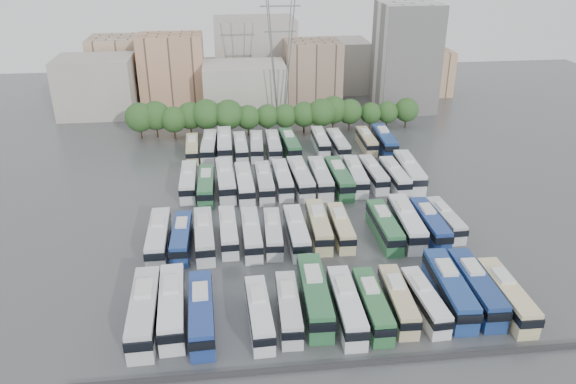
{
  "coord_description": "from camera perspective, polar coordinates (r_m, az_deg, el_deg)",
  "views": [
    {
      "loc": [
        -11.16,
        -77.55,
        41.51
      ],
      "look_at": [
        -1.61,
        4.35,
        3.0
      ],
      "focal_mm": 35.0,
      "sensor_mm": 36.0,
      "label": 1
    }
  ],
  "objects": [
    {
      "name": "bus_r3_s13",
      "position": [
        118.55,
        9.75,
        5.2
      ],
      "size": [
        3.36,
        13.11,
        4.08
      ],
      "rotation": [
        0.0,
        0.0,
        -0.04
      ],
      "color": "navy",
      "rests_on": "ground"
    },
    {
      "name": "bus_r3_s1",
      "position": [
        114.93,
        -9.7,
        4.41
      ],
      "size": [
        2.8,
        11.26,
        3.51
      ],
      "rotation": [
        0.0,
        0.0,
        0.03
      ],
      "color": "#CABF8A",
      "rests_on": "ground"
    },
    {
      "name": "bus_r1_s12",
      "position": [
        86.37,
        14.18,
        -3.11
      ],
      "size": [
        2.7,
        12.22,
        3.83
      ],
      "rotation": [
        0.0,
        0.0,
        -0.0
      ],
      "color": "navy",
      "rests_on": "ground"
    },
    {
      "name": "bus_r1_s8",
      "position": [
        83.51,
        5.37,
        -3.54
      ],
      "size": [
        2.59,
        11.21,
        3.51
      ],
      "rotation": [
        0.0,
        0.0,
        -0.01
      ],
      "color": "beige",
      "rests_on": "ground"
    },
    {
      "name": "bus_r0_s13",
      "position": [
        73.12,
        21.29,
        -9.72
      ],
      "size": [
        2.86,
        12.4,
        3.88
      ],
      "rotation": [
        0.0,
        0.0,
        -0.01
      ],
      "color": "beige",
      "rests_on": "ground"
    },
    {
      "name": "bus_r0_s7",
      "position": [
        66.95,
        5.94,
        -11.38
      ],
      "size": [
        2.88,
        12.46,
        3.9
      ],
      "rotation": [
        0.0,
        0.0,
        -0.01
      ],
      "color": "silver",
      "rests_on": "ground"
    },
    {
      "name": "bus_r2_s12",
      "position": [
        101.78,
        10.76,
        1.63
      ],
      "size": [
        2.78,
        12.01,
        3.76
      ],
      "rotation": [
        0.0,
        0.0,
        0.01
      ],
      "color": "silver",
      "rests_on": "ground"
    },
    {
      "name": "apartment_tower",
      "position": [
        145.69,
        11.86,
        13.23
      ],
      "size": [
        14.0,
        14.0,
        26.0
      ],
      "primitive_type": "cube",
      "color": "silver",
      "rests_on": "ground"
    },
    {
      "name": "bus_r3_s4",
      "position": [
        114.24,
        -4.84,
        4.59
      ],
      "size": [
        2.73,
        11.56,
        3.61
      ],
      "rotation": [
        0.0,
        0.0,
        0.02
      ],
      "color": "silver",
      "rests_on": "ground"
    },
    {
      "name": "bus_r2_s11",
      "position": [
        102.07,
        8.65,
        1.86
      ],
      "size": [
        2.99,
        11.93,
        3.72
      ],
      "rotation": [
        0.0,
        0.0,
        0.03
      ],
      "color": "silver",
      "rests_on": "ground"
    },
    {
      "name": "bus_r2_s6",
      "position": [
        98.7,
        -0.58,
        1.35
      ],
      "size": [
        2.83,
        12.15,
        3.8
      ],
      "rotation": [
        0.0,
        0.0,
        0.02
      ],
      "color": "silver",
      "rests_on": "ground"
    },
    {
      "name": "bus_r2_s1",
      "position": [
        99.24,
        -10.07,
        1.1
      ],
      "size": [
        2.73,
        12.33,
        3.87
      ],
      "rotation": [
        0.0,
        0.0,
        0.0
      ],
      "color": "silver",
      "rests_on": "ground"
    },
    {
      "name": "bus_r0_s8",
      "position": [
        67.7,
        8.55,
        -11.2
      ],
      "size": [
        2.63,
        11.7,
        3.66
      ],
      "rotation": [
        0.0,
        0.0,
        -0.01
      ],
      "color": "#2F6E3C",
      "rests_on": "ground"
    },
    {
      "name": "ground",
      "position": [
        88.66,
        1.36,
        -2.89
      ],
      "size": [
        220.0,
        220.0,
        0.0
      ],
      "primitive_type": "plane",
      "color": "#424447",
      "rests_on": "ground"
    },
    {
      "name": "bus_r1_s3",
      "position": [
        82.4,
        -6.08,
        -3.97
      ],
      "size": [
        2.8,
        11.42,
        3.56
      ],
      "rotation": [
        0.0,
        0.0,
        0.03
      ],
      "color": "silver",
      "rests_on": "ground"
    },
    {
      "name": "bus_r2_s4",
      "position": [
        97.1,
        -4.44,
        0.89
      ],
      "size": [
        3.09,
        12.53,
        3.91
      ],
      "rotation": [
        0.0,
        0.0,
        0.03
      ],
      "color": "white",
      "rests_on": "ground"
    },
    {
      "name": "city_buildings",
      "position": [
        153.19,
        -5.23,
        12.25
      ],
      "size": [
        102.0,
        35.0,
        20.0
      ],
      "color": "#9E998E",
      "rests_on": "ground"
    },
    {
      "name": "bus_r3_s10",
      "position": [
        115.84,
        5.11,
        4.9
      ],
      "size": [
        2.92,
        11.99,
        3.74
      ],
      "rotation": [
        0.0,
        0.0,
        0.03
      ],
      "color": "silver",
      "rests_on": "ground"
    },
    {
      "name": "bus_r1_s5",
      "position": [
        81.67,
        -1.54,
        -4.14
      ],
      "size": [
        2.85,
        11.17,
        3.48
      ],
      "rotation": [
        0.0,
        0.0,
        -0.04
      ],
      "color": "silver",
      "rests_on": "ground"
    },
    {
      "name": "bus_r3_s5",
      "position": [
        114.65,
        -3.2,
        4.72
      ],
      "size": [
        3.09,
        11.63,
        3.62
      ],
      "rotation": [
        0.0,
        0.0,
        -0.05
      ],
      "color": "silver",
      "rests_on": "ground"
    },
    {
      "name": "bus_r0_s9",
      "position": [
        69.06,
        11.1,
        -10.66
      ],
      "size": [
        2.91,
        11.42,
        3.55
      ],
      "rotation": [
        0.0,
        0.0,
        -0.04
      ],
      "color": "#CAB78A",
      "rests_on": "ground"
    },
    {
      "name": "bus_r1_s6",
      "position": [
        81.62,
        0.86,
        -4.03
      ],
      "size": [
        2.7,
        12.07,
        3.78
      ],
      "rotation": [
        0.0,
        0.0,
        0.01
      ],
      "color": "silver",
      "rests_on": "ground"
    },
    {
      "name": "bus_r0_s0",
      "position": [
        67.47,
        -14.39,
        -11.62
      ],
      "size": [
        3.35,
        13.76,
        4.29
      ],
      "rotation": [
        0.0,
        0.0,
        0.03
      ],
      "color": "silver",
      "rests_on": "ground"
    },
    {
      "name": "bus_r1_s2",
      "position": [
        81.55,
        -8.51,
        -4.34
      ],
      "size": [
        3.29,
        12.4,
        3.85
      ],
      "rotation": [
        0.0,
        0.0,
        0.05
      ],
      "color": "silver",
      "rests_on": "ground"
    },
    {
      "name": "bus_r2_s7",
      "position": [
        98.71,
        1.26,
        1.45
      ],
      "size": [
        3.51,
        13.3,
        4.14
      ],
      "rotation": [
        0.0,
        0.0,
        0.05
      ],
      "color": "silver",
      "rests_on": "ground"
    },
    {
      "name": "bus_r0_s1",
      "position": [
        67.71,
        -11.69,
        -11.24
      ],
      "size": [
        3.56,
        13.34,
        4.15
      ],
      "rotation": [
        0.0,
        0.0,
        0.05
      ],
      "color": "silver",
      "rests_on": "ground"
    },
    {
      "name": "bus_r1_s4",
      "position": [
        81.36,
        -3.75,
        -4.22
      ],
      "size": [
        2.7,
        11.82,
        3.7
      ],
      "rotation": [
        0.0,
        0.0,
        0.01
      ],
      "color": "silver",
      "rests_on": "ground"
    },
    {
      "name": "bus_r0_s12",
      "position": [
        73.09,
        18.52,
        -9.14
      ],
      "size": [
        3.21,
        13.3,
        4.15
      ],
      "rotation": [
        0.0,
        0.0,
        -0.02
      ],
      "color": "navy",
      "rests_on": "ground"
    },
    {
      "name": "bus_r1_s0",
      "position": [
        82.13,
        -13.01,
        -4.46
      ],
      "size": [
        2.9,
        12.74,
        3.99
      ],
      "rotation": [
        0.0,
        0.0,
        0.01
      ],
      "color": "silver",
      "rests_on": "ground"
    },
    {
      "name": "bus_r0_s5",
      "position": [
        66.55,
        0.06,
        -11.65
      ],
      "size": [
        2.84,
        11.4,
        3.55
      ],
      "rotation": [
        0.0,
        0.0,
        -0.03
      ],
      "color": "silver",
      "rests_on": "ground"
    },
    {
      "name": "bus_r3_s2",
      "position": [
        114.95,
        -8.01,
        4.64
      ],
      "size": [
        3.36,
        12.65,
        3.93
      ],
      "rotation": [
        0.0,
        0.0,
        -0.05
      ],
      "color": "silver",
      "rests_on": "ground"
    },
    {
      "name": "bus_r3_s9",
      "position": [
        117.35,
        3.32,
        5.2
      ],
      "size": [
        2.61,
        11.53,
        3.61
      ],
      "rotation": [
        0.0,
        0.0,
        -0.01
      ],
      "color": "silver",
      "rests_on": "ground"
    },
    {
      "name": "bus_r0_s10",
      "position": [
        69.69,
        13.72,
        -10.65
      ],
      "size": [
        2.94,
        11.02,
        3.42
      ],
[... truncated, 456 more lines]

